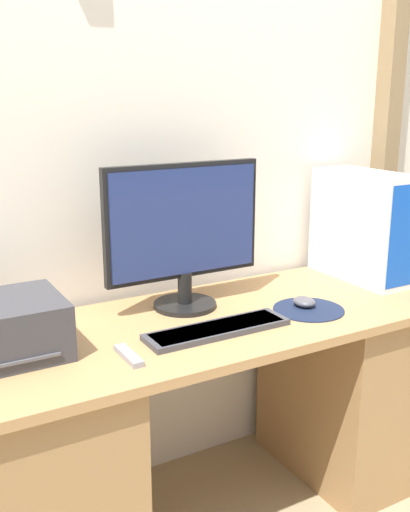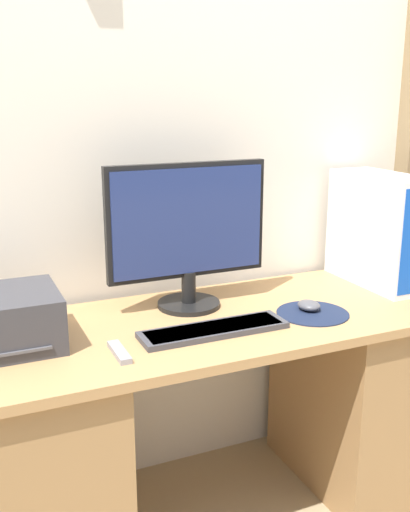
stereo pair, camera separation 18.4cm
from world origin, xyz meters
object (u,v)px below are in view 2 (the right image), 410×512
at_px(computer_tower, 380,229).
at_px(remote_control, 119,352).
at_px(monitor, 188,229).
at_px(printer, 3,321).
at_px(keyboard, 214,330).
at_px(mouse, 309,305).

relative_size(computer_tower, remote_control, 2.96).
bearing_deg(remote_control, monitor, 41.60).
bearing_deg(monitor, printer, -170.58).
bearing_deg(keyboard, mouse, 6.63).
height_order(keyboard, printer, printer).
height_order(monitor, mouse, monitor).
distance_m(mouse, computer_tower, 0.48).
bearing_deg(keyboard, printer, 165.76).
relative_size(printer, remote_control, 2.18).
xyz_separation_m(monitor, printer, (-0.60, -0.10, -0.19)).
height_order(keyboard, remote_control, keyboard).
bearing_deg(computer_tower, monitor, 176.61).
xyz_separation_m(keyboard, remote_control, (-0.30, -0.04, -0.00)).
bearing_deg(printer, mouse, -6.37).
relative_size(keyboard, computer_tower, 1.09).
bearing_deg(computer_tower, remote_control, -167.37).
xyz_separation_m(monitor, mouse, (0.35, -0.21, -0.25)).
distance_m(keyboard, remote_control, 0.31).
distance_m(keyboard, printer, 0.61).
bearing_deg(computer_tower, mouse, -158.56).
xyz_separation_m(monitor, keyboard, (-0.02, -0.25, -0.26)).
relative_size(monitor, remote_control, 3.88).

